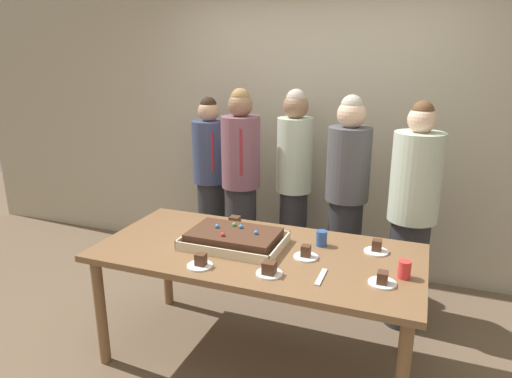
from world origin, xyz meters
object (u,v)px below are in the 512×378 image
object	(u,v)px
plated_slice_far_right	(306,254)
person_striped_tie_right	(241,185)
cake_server_utensil	(321,277)
person_serving_front	(294,182)
drink_cup_middle	(404,269)
person_green_shirt_behind	(412,216)
party_table	(257,262)
plated_slice_center_back	(269,270)
plated_slice_center_front	(382,280)
plated_slice_near_right	(234,223)
plated_slice_far_left	(376,248)
person_far_right_suit	(346,199)
person_left_edge_reaching	(211,180)
plated_slice_near_left	(200,263)
drink_cup_nearest	(322,238)
sheet_cake	(234,239)

from	to	relation	value
plated_slice_far_right	person_striped_tie_right	distance (m)	1.29
plated_slice_far_right	cake_server_utensil	size ratio (longest dim) A/B	0.75
plated_slice_far_right	person_serving_front	bearing A→B (deg)	109.62
plated_slice_far_right	drink_cup_middle	distance (m)	0.57
person_green_shirt_behind	person_serving_front	bearing A→B (deg)	-58.89
party_table	person_serving_front	world-z (taller)	person_serving_front
person_green_shirt_behind	plated_slice_center_back	bearing A→B (deg)	20.43
cake_server_utensil	person_green_shirt_behind	distance (m)	1.09
cake_server_utensil	plated_slice_center_front	bearing A→B (deg)	7.78
drink_cup_middle	plated_slice_near_right	bearing A→B (deg)	162.08
plated_slice_far_left	person_serving_front	world-z (taller)	person_serving_front
plated_slice_far_right	person_far_right_suit	distance (m)	0.95
plated_slice_near_right	plated_slice_far_left	world-z (taller)	plated_slice_far_left
plated_slice_center_front	plated_slice_far_right	bearing A→B (deg)	159.42
party_table	plated_slice_center_front	xyz separation A→B (m)	(0.78, -0.17, 0.11)
plated_slice_center_back	person_left_edge_reaching	xyz separation A→B (m)	(-1.11, 1.51, 0.02)
plated_slice_near_left	party_table	bearing A→B (deg)	55.84
plated_slice_near_right	plated_slice_center_front	world-z (taller)	same
cake_server_utensil	person_serving_front	bearing A→B (deg)	111.95
person_far_right_suit	person_left_edge_reaching	distance (m)	1.35
drink_cup_middle	person_striped_tie_right	size ratio (longest dim) A/B	0.06
plated_slice_near_right	person_green_shirt_behind	world-z (taller)	person_green_shirt_behind
party_table	plated_slice_far_right	distance (m)	0.33
person_far_right_suit	person_left_edge_reaching	bearing A→B (deg)	-71.24
party_table	person_far_right_suit	xyz separation A→B (m)	(0.39, 0.94, 0.18)
plated_slice_far_right	cake_server_utensil	bearing A→B (deg)	-56.63
person_striped_tie_right	person_left_edge_reaching	size ratio (longest dim) A/B	1.06
plated_slice_far_left	plated_slice_far_right	distance (m)	0.45
drink_cup_nearest	person_far_right_suit	xyz separation A→B (m)	(0.03, 0.73, 0.04)
sheet_cake	plated_slice_center_front	size ratio (longest dim) A/B	4.19
plated_slice_center_front	drink_cup_nearest	size ratio (longest dim) A/B	1.50
plated_slice_near_left	plated_slice_center_front	bearing A→B (deg)	8.95
cake_server_utensil	party_table	bearing A→B (deg)	154.47
party_table	plated_slice_center_back	bearing A→B (deg)	-57.86
plated_slice_near_right	person_left_edge_reaching	xyz separation A→B (m)	(-0.63, 0.90, 0.02)
party_table	plated_slice_center_back	size ratio (longest dim) A/B	13.43
plated_slice_near_left	plated_slice_far_left	bearing A→B (deg)	31.47
plated_slice_far_right	plated_slice_center_back	bearing A→B (deg)	-115.03
person_serving_front	person_striped_tie_right	xyz separation A→B (m)	(-0.41, -0.22, -0.01)
plated_slice_center_back	person_far_right_suit	bearing A→B (deg)	80.44
plated_slice_far_left	drink_cup_middle	size ratio (longest dim) A/B	1.50
person_left_edge_reaching	drink_cup_nearest	bearing A→B (deg)	19.51
plated_slice_near_left	person_far_right_suit	world-z (taller)	person_far_right_suit
drink_cup_nearest	cake_server_utensil	bearing A→B (deg)	-77.21
plated_slice_center_back	drink_cup_nearest	bearing A→B (deg)	70.14
plated_slice_far_left	cake_server_utensil	xyz separation A→B (m)	(-0.24, -0.45, -0.02)
sheet_cake	person_far_right_suit	xyz separation A→B (m)	(0.55, 0.92, 0.05)
cake_server_utensil	person_left_edge_reaching	xyz separation A→B (m)	(-1.39, 1.44, 0.04)
plated_slice_center_back	person_left_edge_reaching	world-z (taller)	person_left_edge_reaching
party_table	person_green_shirt_behind	bearing A→B (deg)	41.89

